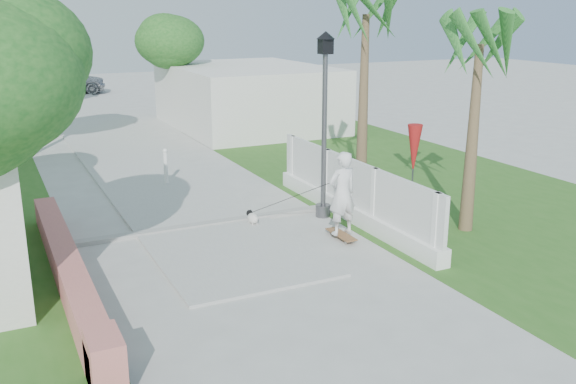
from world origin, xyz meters
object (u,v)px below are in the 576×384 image
bollard (166,166)px  street_lamp (324,119)px  patio_umbrella (414,150)px  skateboarder (299,198)px  dog (252,218)px  parked_car (61,80)px

bollard → street_lamp: bearing=-59.0°
street_lamp → patio_umbrella: 2.27m
bollard → patio_umbrella: patio_umbrella is taller
bollard → skateboarder: (1.62, -5.33, 0.25)m
patio_umbrella → dog: 4.17m
skateboarder → bollard: bearing=-77.5°
street_lamp → skateboarder: (-1.08, -0.83, -1.59)m
parked_car → bollard: bearing=-178.5°
street_lamp → bollard: bearing=121.0°
patio_umbrella → bollard: bearing=129.9°
bollard → patio_umbrella: bearing=-50.1°
bollard → skateboarder: 5.58m
patio_umbrella → skateboarder: patio_umbrella is taller
patio_umbrella → skateboarder: size_ratio=0.98×
skateboarder → dog: skateboarder is taller
parked_car → skateboarder: bearing=-175.3°
bollard → patio_umbrella: (4.60, -5.50, 1.10)m
street_lamp → patio_umbrella: street_lamp is taller
street_lamp → dog: bearing=176.3°
patio_umbrella → dog: bearing=163.3°
dog → bollard: bearing=97.9°
skateboarder → dog: size_ratio=4.51×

